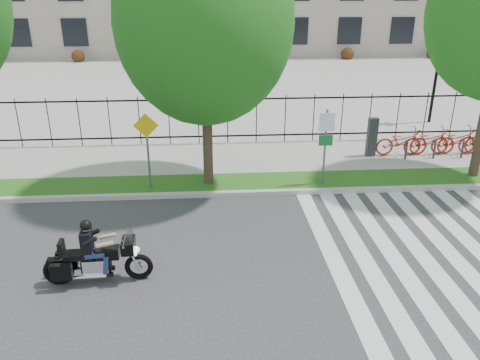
{
  "coord_description": "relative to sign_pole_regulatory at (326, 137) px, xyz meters",
  "views": [
    {
      "loc": [
        -0.79,
        -9.57,
        6.18
      ],
      "look_at": [
        0.08,
        3.0,
        0.99
      ],
      "focal_mm": 35.0,
      "sensor_mm": 36.0,
      "label": 1
    }
  ],
  "objects": [
    {
      "name": "ground",
      "position": [
        -2.95,
        -4.58,
        -1.74
      ],
      "size": [
        120.0,
        120.0,
        0.0
      ],
      "primitive_type": "plane",
      "color": "#313134",
      "rests_on": "ground"
    },
    {
      "name": "sidewalk",
      "position": [
        -2.95,
        2.87,
        -1.66
      ],
      "size": [
        60.0,
        3.5,
        0.15
      ],
      "primitive_type": "cube",
      "color": "#98958E",
      "rests_on": "ground"
    },
    {
      "name": "lamp_post_right",
      "position": [
        7.05,
        7.42,
        1.47
      ],
      "size": [
        1.06,
        0.7,
        4.25
      ],
      "color": "black",
      "rests_on": "ground"
    },
    {
      "name": "plaza",
      "position": [
        -2.95,
        20.42,
        -1.69
      ],
      "size": [
        80.0,
        34.0,
        0.1
      ],
      "primitive_type": "cube",
      "color": "#98958E",
      "rests_on": "ground"
    },
    {
      "name": "sign_pole_warning",
      "position": [
        -5.68,
        0.0,
        0.0
      ],
      "size": [
        0.78,
        0.09,
        2.49
      ],
      "color": "#59595B",
      "rests_on": "grass_verge"
    },
    {
      "name": "curb",
      "position": [
        -2.95,
        -0.48,
        -1.66
      ],
      "size": [
        60.0,
        0.2,
        0.15
      ],
      "primitive_type": "cube",
      "color": "#B1AFA7",
      "rests_on": "ground"
    },
    {
      "name": "crosswalk_stripes",
      "position": [
        1.87,
        -4.58,
        -1.73
      ],
      "size": [
        5.7,
        8.0,
        0.01
      ],
      "primitive_type": null,
      "color": "silver",
      "rests_on": "ground"
    },
    {
      "name": "motorcycle_rider",
      "position": [
        -6.31,
        -4.97,
        -1.12
      ],
      "size": [
        2.43,
        0.72,
        1.88
      ],
      "color": "black",
      "rests_on": "ground"
    },
    {
      "name": "street_tree_1",
      "position": [
        -3.79,
        0.37,
        3.51
      ],
      "size": [
        5.34,
        5.34,
        8.17
      ],
      "color": "#33241C",
      "rests_on": "grass_verge"
    },
    {
      "name": "iron_fence",
      "position": [
        -2.95,
        4.62,
        -0.59
      ],
      "size": [
        30.0,
        0.06,
        2.0
      ],
      "primitive_type": null,
      "color": "black",
      "rests_on": "sidewalk"
    },
    {
      "name": "sign_pole_regulatory",
      "position": [
        0.0,
        0.0,
        0.0
      ],
      "size": [
        0.5,
        0.09,
        2.5
      ],
      "color": "#59595B",
      "rests_on": "grass_verge"
    },
    {
      "name": "grass_verge",
      "position": [
        -2.95,
        0.37,
        -1.66
      ],
      "size": [
        60.0,
        1.5,
        0.15
      ],
      "primitive_type": "cube",
      "color": "#1D5916",
      "rests_on": "ground"
    }
  ]
}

